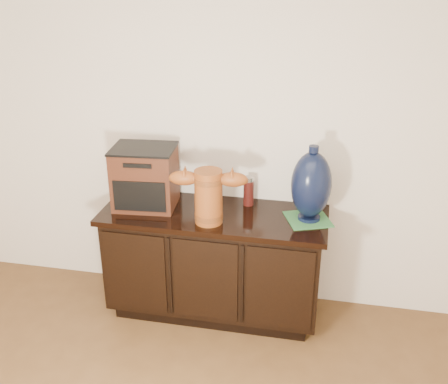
% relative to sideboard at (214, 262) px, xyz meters
% --- Properties ---
extents(sideboard, '(1.46, 0.56, 0.75)m').
position_rel_sideboard_xyz_m(sideboard, '(0.00, 0.00, 0.00)').
color(sideboard, black).
rests_on(sideboard, ground).
extents(terracotta_vessel, '(0.49, 0.20, 0.34)m').
position_rel_sideboard_xyz_m(terracotta_vessel, '(-0.00, -0.13, 0.56)').
color(terracotta_vessel, '#9B4D1C').
rests_on(terracotta_vessel, sideboard).
extents(tv_radio, '(0.43, 0.36, 0.40)m').
position_rel_sideboard_xyz_m(tv_radio, '(-0.46, 0.02, 0.57)').
color(tv_radio, '#441E11').
rests_on(tv_radio, sideboard).
extents(green_mat, '(0.33, 0.33, 0.01)m').
position_rel_sideboard_xyz_m(green_mat, '(0.60, 0.02, 0.37)').
color(green_mat, '#32703A').
rests_on(green_mat, sideboard).
extents(lamp_base, '(0.32, 0.32, 0.48)m').
position_rel_sideboard_xyz_m(lamp_base, '(0.61, 0.02, 0.60)').
color(lamp_base, black).
rests_on(lamp_base, green_mat).
extents(spray_can, '(0.07, 0.07, 0.20)m').
position_rel_sideboard_xyz_m(spray_can, '(0.20, 0.17, 0.47)').
color(spray_can, '#5E1510').
rests_on(spray_can, sideboard).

